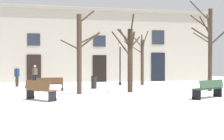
% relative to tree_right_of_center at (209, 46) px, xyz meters
% --- Properties ---
extents(ground_plane, '(35.76, 35.76, 0.00)m').
position_rel_tree_right_of_center_xyz_m(ground_plane, '(-5.64, 0.49, -2.78)').
color(ground_plane, white).
extents(building_facade, '(22.35, 0.60, 6.99)m').
position_rel_tree_right_of_center_xyz_m(building_facade, '(-5.63, 9.63, 0.77)').
color(building_facade, '#BCB29E').
rests_on(building_facade, ground).
extents(tree_right_of_center, '(2.25, 2.34, 5.62)m').
position_rel_tree_right_of_center_xyz_m(tree_right_of_center, '(0.00, 0.00, 0.00)').
color(tree_right_of_center, '#423326').
rests_on(tree_right_of_center, ground).
extents(tree_foreground, '(1.82, 1.08, 4.18)m').
position_rel_tree_right_of_center_xyz_m(tree_foreground, '(-2.74, 5.08, -0.75)').
color(tree_foreground, '#423326').
rests_on(tree_foreground, ground).
extents(tree_left_of_center, '(2.21, 0.79, 4.52)m').
position_rel_tree_right_of_center_xyz_m(tree_left_of_center, '(-7.89, -0.27, -0.51)').
color(tree_left_of_center, '#423326').
rests_on(tree_left_of_center, ground).
extents(tree_center, '(2.03, 2.24, 4.43)m').
position_rel_tree_right_of_center_xyz_m(tree_center, '(-4.96, 0.17, -0.67)').
color(tree_center, '#382B1E').
rests_on(tree_center, ground).
extents(streetlamp, '(0.30, 0.30, 3.49)m').
position_rel_tree_right_of_center_xyz_m(streetlamp, '(-4.37, 5.72, -0.63)').
color(streetlamp, black).
rests_on(streetlamp, ground).
extents(litter_bin, '(0.41, 0.41, 0.84)m').
position_rel_tree_right_of_center_xyz_m(litter_bin, '(-6.79, 2.79, -2.35)').
color(litter_bin, black).
rests_on(litter_bin, ground).
extents(bench_far_corner, '(1.92, 1.31, 0.89)m').
position_rel_tree_right_of_center_xyz_m(bench_far_corner, '(-1.93, -3.19, -2.30)').
color(bench_far_corner, '#2D4C33').
rests_on(bench_far_corner, ground).
extents(bench_facing_shops, '(1.62, 0.50, 0.84)m').
position_rel_tree_right_of_center_xyz_m(bench_facing_shops, '(-9.59, 1.64, -2.34)').
color(bench_facing_shops, '#51331E').
rests_on(bench_facing_shops, ground).
extents(bench_near_lamp, '(1.49, 1.47, 0.91)m').
position_rel_tree_right_of_center_xyz_m(bench_near_lamp, '(-9.78, -2.50, -2.31)').
color(bench_near_lamp, brown).
rests_on(bench_near_lamp, ground).
extents(person_strolling, '(0.40, 0.44, 1.59)m').
position_rel_tree_right_of_center_xyz_m(person_strolling, '(-11.22, 7.92, -1.91)').
color(person_strolling, black).
rests_on(person_strolling, ground).
extents(person_by_shop_door, '(0.31, 0.42, 1.57)m').
position_rel_tree_right_of_center_xyz_m(person_by_shop_door, '(-12.19, 5.31, -1.92)').
color(person_by_shop_door, '#2D271E').
rests_on(person_by_shop_door, ground).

